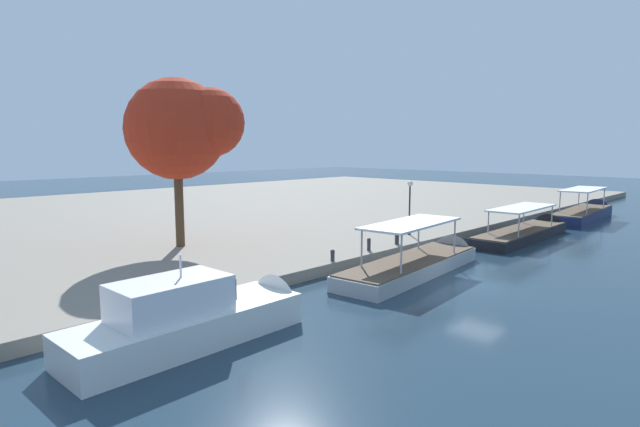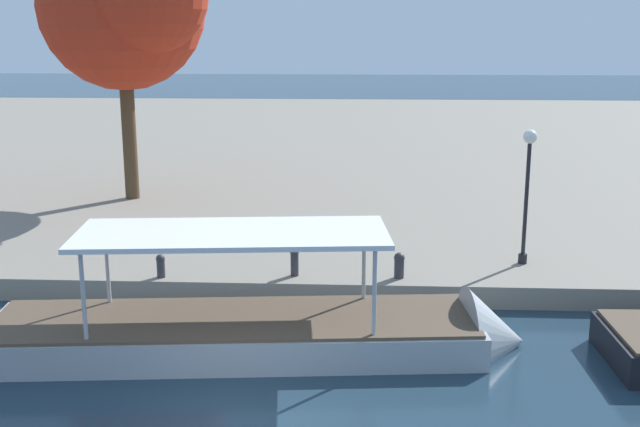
# 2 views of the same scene
# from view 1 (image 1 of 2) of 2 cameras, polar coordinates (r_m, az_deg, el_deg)

# --- Properties ---
(ground_plane) EXTENTS (220.00, 220.00, 0.00)m
(ground_plane) POSITION_cam_1_polar(r_m,az_deg,el_deg) (28.51, 17.24, -7.68)
(ground_plane) COLOR #1E3342
(dock_promenade) EXTENTS (120.00, 55.00, 0.65)m
(dock_promenade) POSITION_cam_1_polar(r_m,az_deg,el_deg) (53.40, -18.05, -0.35)
(dock_promenade) COLOR gray
(dock_promenade) RESTS_ON ground_plane
(motor_yacht_1) EXTENTS (10.10, 3.08, 4.36)m
(motor_yacht_1) POSITION_cam_1_polar(r_m,az_deg,el_deg) (20.29, -13.15, -11.50)
(motor_yacht_1) COLOR silver
(motor_yacht_1) RESTS_ON ground_plane
(tour_boat_2) EXTENTS (13.21, 4.13, 4.24)m
(tour_boat_2) POSITION_cam_1_polar(r_m,az_deg,el_deg) (30.85, 11.02, -5.78)
(tour_boat_2) COLOR #9EA3A8
(tour_boat_2) RESTS_ON ground_plane
(tour_boat_3) EXTENTS (13.87, 3.17, 3.71)m
(tour_boat_3) POSITION_cam_1_polar(r_m,az_deg,el_deg) (44.10, 22.05, -2.16)
(tour_boat_3) COLOR black
(tour_boat_3) RESTS_ON ground_plane
(tour_boat_4) EXTENTS (14.13, 3.82, 4.17)m
(tour_boat_4) POSITION_cam_1_polar(r_m,az_deg,el_deg) (57.92, 27.47, -0.11)
(tour_boat_4) COLOR navy
(tour_boat_4) RESTS_ON ground_plane
(mooring_bollard_0) EXTENTS (0.31, 0.31, 0.75)m
(mooring_bollard_0) POSITION_cam_1_polar(r_m,az_deg,el_deg) (35.27, 8.61, -2.77)
(mooring_bollard_0) COLOR #2D2D33
(mooring_bollard_0) RESTS_ON dock_promenade
(mooring_bollard_1) EXTENTS (0.26, 0.26, 0.82)m
(mooring_bollard_1) POSITION_cam_1_polar(r_m,az_deg,el_deg) (32.92, 5.49, -3.39)
(mooring_bollard_1) COLOR #2D2D33
(mooring_bollard_1) RESTS_ON dock_promenade
(mooring_bollard_2) EXTENTS (0.26, 0.26, 0.68)m
(mooring_bollard_2) POSITION_cam_1_polar(r_m,az_deg,el_deg) (29.86, 1.41, -4.63)
(mooring_bollard_2) COLOR #2D2D33
(mooring_bollard_2) RESTS_ON dock_promenade
(lamp_post) EXTENTS (0.42, 0.42, 4.09)m
(lamp_post) POSITION_cam_1_polar(r_m,az_deg,el_deg) (38.98, 10.01, 1.46)
(lamp_post) COLOR black
(lamp_post) RESTS_ON dock_promenade
(tree_0) EXTENTS (7.08, 7.17, 11.08)m
(tree_0) POSITION_cam_1_polar(r_m,az_deg,el_deg) (34.86, -14.88, 9.31)
(tree_0) COLOR #4C3823
(tree_0) RESTS_ON dock_promenade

